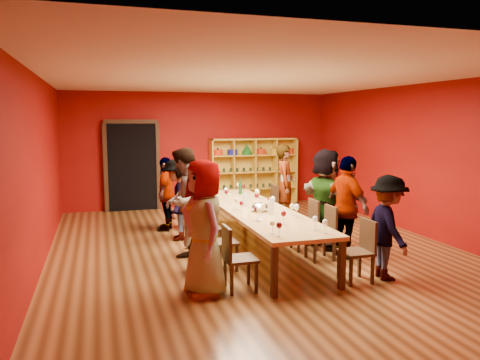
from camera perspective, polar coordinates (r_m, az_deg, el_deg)
The scene contains 50 objects.
room_shell at distance 8.10m, azimuth 1.99°, elevation 1.73°, with size 7.10×9.10×3.04m.
tasting_table at distance 8.21m, azimuth 1.96°, elevation -3.84°, with size 1.10×4.50×0.75m.
doorway at distance 12.14m, azimuth -13.01°, elevation 1.64°, with size 1.40×0.17×2.30m.
shelving_unit at distance 12.66m, azimuth 1.63°, elevation 1.42°, with size 2.40×0.40×1.80m.
chair_person_left_0 at distance 6.35m, azimuth -0.66°, elevation -9.10°, with size 0.42×0.42×0.89m.
person_left_0 at distance 6.15m, azimuth -4.37°, elevation -5.82°, with size 0.87×0.48×1.79m, color #5975B8.
chair_person_left_1 at distance 7.20m, azimuth -2.71°, elevation -7.11°, with size 0.42×0.42×0.89m.
person_left_1 at distance 7.06m, azimuth -5.10°, elevation -4.85°, with size 0.59×0.43×1.61m, color #161C3D.
chair_person_left_2 at distance 8.11m, azimuth -4.40°, elevation -5.47°, with size 0.42×0.42×0.89m.
person_left_2 at distance 7.96m, azimuth -6.96°, elevation -2.68°, with size 0.89×0.49×1.83m, color #121B33.
chair_person_left_3 at distance 9.11m, azimuth -5.83°, elevation -4.06°, with size 0.42×0.42×0.89m.
person_left_3 at distance 9.01m, azimuth -7.68°, elevation -2.36°, with size 1.01×0.42×1.57m, color #5C79BE.
chair_person_left_4 at distance 9.94m, azimuth -6.78°, elevation -3.12°, with size 0.42×0.42×0.89m.
person_left_4 at distance 9.83m, azimuth -8.97°, elevation -1.67°, with size 0.90×0.41×1.53m, color #525358.
chair_person_right_0 at distance 6.92m, azimuth 14.53°, elevation -7.95°, with size 0.42×0.42×0.89m.
person_right_0 at distance 7.08m, azimuth 17.61°, elevation -5.52°, with size 0.98×0.40×1.51m, color #15173B.
chair_person_right_1 at distance 7.86m, azimuth 10.27°, elevation -5.99°, with size 0.42×0.42×0.89m.
person_right_1 at distance 7.97m, azimuth 12.91°, elevation -3.24°, with size 1.00×0.45×1.71m, color pink.
chair_person_right_2 at distance 8.41m, azimuth 8.29°, elevation -5.06°, with size 0.42×0.42×0.89m.
person_right_2 at distance 8.49m, azimuth 10.44°, elevation -2.25°, with size 1.66×0.48×1.79m, color #CF8B94.
chair_person_right_4 at distance 10.16m, azimuth 3.66°, elevation -2.85°, with size 0.42×0.42×0.89m.
person_right_4 at distance 10.22m, azimuth 5.53°, elevation -0.61°, with size 0.64×0.47×1.76m, color #5B8CBC.
wine_glass_0 at distance 6.40m, azimuth 3.97°, elevation -5.38°, with size 0.07×0.07×0.18m.
wine_glass_1 at distance 6.69m, azimuth 9.14°, elevation -4.81°, with size 0.08×0.08×0.20m.
wine_glass_2 at distance 7.01m, azimuth 5.33°, elevation -4.18°, with size 0.08×0.08×0.20m.
wine_glass_3 at distance 9.70m, azimuth -3.24°, elevation -0.90°, with size 0.08×0.08×0.21m.
wine_glass_4 at distance 9.13m, azimuth 2.20°, elevation -1.53°, with size 0.07×0.07×0.18m.
wine_glass_5 at distance 7.94m, azimuth 0.17°, elevation -2.91°, with size 0.07×0.07×0.18m.
wine_glass_6 at distance 9.26m, azimuth 2.04°, elevation -1.40°, with size 0.07×0.07×0.18m.
wine_glass_7 at distance 8.28m, azimuth 3.64°, elevation -2.49°, with size 0.07×0.07×0.18m.
wine_glass_8 at distance 9.03m, azimuth -1.65°, elevation -1.53°, with size 0.08×0.08×0.20m.
wine_glass_9 at distance 8.09m, azimuth -0.42°, elevation -2.58°, with size 0.08×0.08×0.20m.
wine_glass_10 at distance 9.83m, azimuth 0.34°, elevation -0.83°, with size 0.08×0.08×0.20m.
wine_glass_11 at distance 7.23m, azimuth 2.05°, elevation -3.74°, with size 0.08×0.08×0.21m.
wine_glass_12 at distance 8.24m, azimuth 4.02°, elevation -2.37°, with size 0.08×0.08×0.21m.
wine_glass_13 at distance 9.86m, azimuth -3.65°, elevation -0.84°, with size 0.08×0.08×0.19m.
wine_glass_14 at distance 7.47m, azimuth 6.90°, elevation -3.37°, with size 0.09×0.09×0.22m.
wine_glass_15 at distance 7.66m, azimuth 2.85°, elevation -3.24°, with size 0.08×0.08×0.19m.
wine_glass_16 at distance 6.51m, azimuth 10.35°, elevation -5.18°, with size 0.08×0.08×0.20m.
wine_glass_17 at distance 6.25m, azimuth 4.79°, elevation -5.60°, with size 0.08×0.08×0.20m.
wine_glass_18 at distance 8.58m, azimuth 2.04°, elevation -1.98°, with size 0.08×0.08×0.21m.
wine_glass_19 at distance 9.31m, azimuth -1.73°, elevation -1.28°, with size 0.08×0.08×0.20m.
wine_glass_20 at distance 7.17m, azimuth 2.35°, elevation -3.80°, with size 0.09×0.09×0.22m.
wine_glass_21 at distance 7.62m, azimuth 6.37°, elevation -3.28°, with size 0.08×0.08×0.20m.
wine_glass_22 at distance 8.79m, azimuth -1.36°, elevation -1.91°, with size 0.07×0.07×0.18m.
wine_glass_23 at distance 10.10m, azimuth -0.21°, elevation -0.65°, with size 0.08×0.08×0.19m.
spittoon_bowl at distance 7.94m, azimuth 2.44°, elevation -3.36°, with size 0.30×0.30×0.16m, color #B8BABF.
carafe_a at distance 8.38m, azimuth 0.64°, elevation -2.48°, with size 0.11×0.11×0.25m.
carafe_b at distance 7.75m, azimuth 3.77°, elevation -3.29°, with size 0.11×0.11×0.26m.
wine_bottle at distance 9.76m, azimuth 0.03°, elevation -1.01°, with size 0.09×0.09×0.32m.
Camera 1 is at (-2.61, -7.62, 2.29)m, focal length 35.00 mm.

